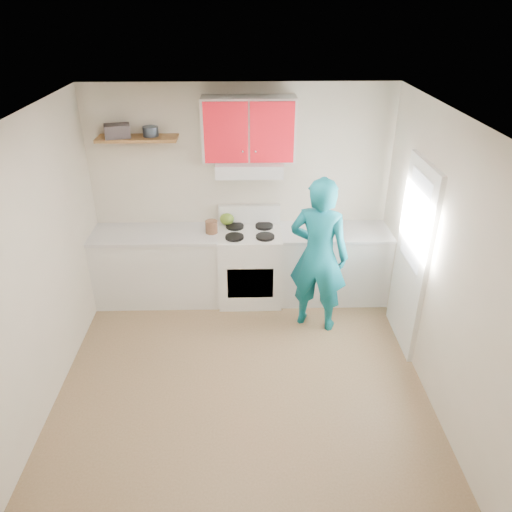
{
  "coord_description": "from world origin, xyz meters",
  "views": [
    {
      "loc": [
        0.04,
        -3.68,
        3.43
      ],
      "look_at": [
        0.15,
        0.55,
        1.15
      ],
      "focal_mm": 34.0,
      "sensor_mm": 36.0,
      "label": 1
    }
  ],
  "objects_px": {
    "stove": "(250,266)",
    "kettle": "(227,219)",
    "crock": "(211,228)",
    "tin": "(151,131)",
    "person": "(319,256)"
  },
  "relations": [
    {
      "from": "stove",
      "to": "kettle",
      "type": "relative_size",
      "value": 5.09
    },
    {
      "from": "kettle",
      "to": "crock",
      "type": "bearing_deg",
      "value": -102.64
    },
    {
      "from": "tin",
      "to": "person",
      "type": "height_order",
      "value": "tin"
    },
    {
      "from": "kettle",
      "to": "person",
      "type": "bearing_deg",
      "value": -14.14
    },
    {
      "from": "stove",
      "to": "tin",
      "type": "height_order",
      "value": "tin"
    },
    {
      "from": "stove",
      "to": "crock",
      "type": "xyz_separation_m",
      "value": [
        -0.46,
        0.01,
        0.53
      ]
    },
    {
      "from": "tin",
      "to": "stove",
      "type": "bearing_deg",
      "value": -10.34
    },
    {
      "from": "crock",
      "to": "tin",
      "type": "bearing_deg",
      "value": 163.1
    },
    {
      "from": "crock",
      "to": "stove",
      "type": "bearing_deg",
      "value": -0.65
    },
    {
      "from": "kettle",
      "to": "crock",
      "type": "xyz_separation_m",
      "value": [
        -0.18,
        -0.24,
        -0.01
      ]
    },
    {
      "from": "stove",
      "to": "person",
      "type": "relative_size",
      "value": 0.51
    },
    {
      "from": "tin",
      "to": "person",
      "type": "relative_size",
      "value": 0.1
    },
    {
      "from": "crock",
      "to": "person",
      "type": "height_order",
      "value": "person"
    },
    {
      "from": "crock",
      "to": "person",
      "type": "bearing_deg",
      "value": -25.9
    },
    {
      "from": "stove",
      "to": "person",
      "type": "xyz_separation_m",
      "value": [
        0.75,
        -0.58,
        0.45
      ]
    }
  ]
}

